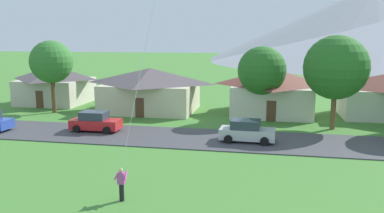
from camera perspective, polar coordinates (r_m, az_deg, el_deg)
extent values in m
cube|color=#424247|center=(31.22, 1.39, -4.69)|extent=(160.00, 6.50, 0.08)
cone|color=#8E939E|center=(158.25, 25.03, 11.08)|extent=(118.65, 118.65, 26.82)
cube|color=beige|center=(43.14, -6.07, 1.37)|extent=(9.65, 7.53, 3.03)
pyramid|color=#564C51|center=(42.85, -6.13, 4.48)|extent=(10.43, 8.13, 1.67)
cube|color=brown|center=(39.67, -7.66, -0.18)|extent=(0.90, 0.06, 2.00)
cube|color=beige|center=(42.07, 11.48, 1.04)|extent=(8.04, 7.91, 3.08)
pyramid|color=brown|center=(41.77, 11.59, 4.28)|extent=(8.69, 8.54, 1.70)
cube|color=brown|center=(38.24, 11.47, -0.67)|extent=(0.90, 0.06, 2.00)
cube|color=beige|center=(50.80, -19.23, 2.14)|extent=(7.43, 7.13, 2.98)
pyramid|color=#564C51|center=(50.56, -19.38, 4.73)|extent=(8.02, 7.70, 1.64)
cube|color=brown|center=(47.84, -21.34, 0.96)|extent=(0.90, 0.06, 2.00)
cylinder|color=#4C3823|center=(38.47, 10.00, 0.28)|extent=(0.44, 0.44, 3.12)
sphere|color=#286623|center=(38.06, 10.15, 5.18)|extent=(4.64, 4.64, 4.64)
cylinder|color=brown|center=(44.33, -19.54, 1.55)|extent=(0.44, 0.44, 3.76)
sphere|color=#33752D|center=(43.98, -19.81, 6.15)|extent=(4.48, 4.48, 4.48)
cylinder|color=brown|center=(36.37, 19.89, -0.53)|extent=(0.44, 0.44, 3.36)
sphere|color=#286623|center=(35.91, 20.25, 5.37)|extent=(5.54, 5.54, 5.54)
cube|color=#B7BCC1|center=(30.40, 8.07, -3.95)|extent=(4.26, 1.94, 0.80)
cube|color=#2D3847|center=(30.25, 7.82, -2.57)|extent=(2.25, 1.66, 0.68)
cylinder|color=black|center=(31.28, 10.68, -4.15)|extent=(0.65, 0.26, 0.64)
cylinder|color=black|center=(29.50, 10.52, -5.01)|extent=(0.65, 0.26, 0.64)
cylinder|color=black|center=(31.49, 5.75, -3.93)|extent=(0.65, 0.26, 0.64)
cylinder|color=black|center=(29.73, 5.29, -4.77)|extent=(0.65, 0.26, 0.64)
cylinder|color=black|center=(37.91, -25.22, -2.46)|extent=(0.65, 0.26, 0.64)
cube|color=red|center=(34.46, -13.82, -2.48)|extent=(4.22, 1.84, 0.80)
cube|color=#2D3847|center=(34.37, -14.10, -1.26)|extent=(2.22, 1.61, 0.68)
cylinder|color=black|center=(34.82, -11.15, -2.72)|extent=(0.64, 0.25, 0.64)
cylinder|color=black|center=(33.17, -12.32, -3.40)|extent=(0.64, 0.25, 0.64)
cylinder|color=black|center=(35.89, -15.17, -2.50)|extent=(0.64, 0.25, 0.64)
cylinder|color=black|center=(34.29, -16.49, -3.15)|extent=(0.64, 0.25, 0.64)
cylinder|color=black|center=(20.04, -10.21, -12.21)|extent=(0.24, 0.24, 0.88)
cube|color=#B7479E|center=(19.78, -10.28, -10.25)|extent=(0.36, 0.22, 0.58)
sphere|color=tan|center=(19.64, -10.31, -9.16)|extent=(0.21, 0.21, 0.21)
cylinder|color=#B7479E|center=(19.86, -10.83, -9.76)|extent=(0.18, 0.55, 0.37)
cylinder|color=#B7479E|center=(19.71, -9.62, -9.88)|extent=(0.18, 0.55, 0.37)
cylinder|color=silver|center=(18.64, -6.38, 10.67)|extent=(2.74, 1.13, 13.30)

